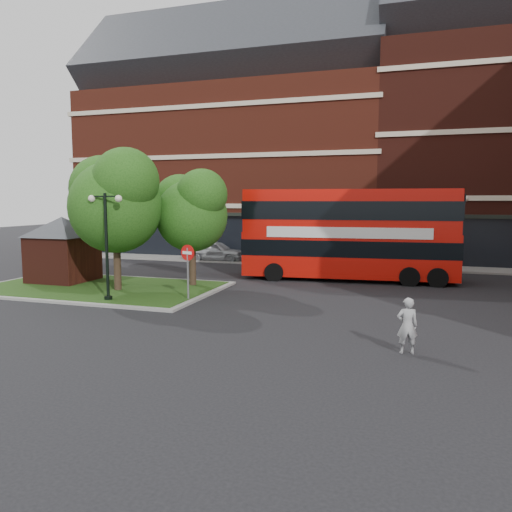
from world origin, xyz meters
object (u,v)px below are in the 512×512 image
(car_white, at_px, (343,257))
(bus, at_px, (348,228))
(woman, at_px, (407,326))
(car_silver, at_px, (216,251))

(car_white, bearing_deg, bus, -176.03)
(woman, relative_size, car_silver, 0.38)
(car_white, bearing_deg, car_silver, 83.66)
(bus, bearing_deg, car_white, 95.49)
(car_silver, relative_size, car_white, 1.16)
(bus, height_order, car_white, bus)
(car_silver, distance_m, car_white, 9.74)
(bus, relative_size, car_white, 3.10)
(bus, distance_m, car_white, 6.43)
(woman, relative_size, car_white, 0.44)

